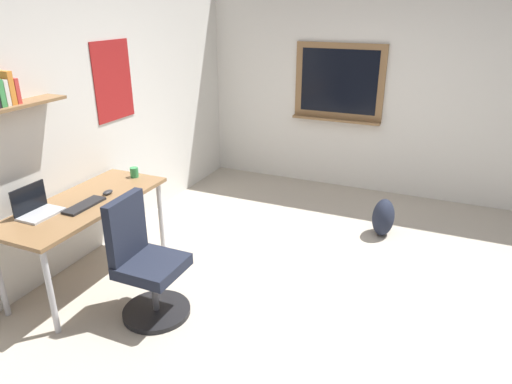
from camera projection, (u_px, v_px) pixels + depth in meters
name	position (u px, v px, depth m)	size (l,w,h in m)	color
ground_plane	(342.00, 293.00, 3.84)	(5.20, 5.20, 0.00)	#ADA393
wall_back	(90.00, 112.00, 4.24)	(5.00, 0.30, 2.60)	silver
wall_right	(398.00, 88.00, 5.43)	(0.22, 5.00, 2.60)	silver
desk	(85.00, 209.00, 3.81)	(1.48, 0.63, 0.73)	olive
office_chair	(145.00, 266.00, 3.46)	(0.52, 0.52, 0.95)	black
laptop	(36.00, 208.00, 3.53)	(0.31, 0.21, 0.23)	#ADAFB5
keyboard	(84.00, 205.00, 3.69)	(0.37, 0.13, 0.02)	black
computer_mouse	(108.00, 192.00, 3.92)	(0.10, 0.06, 0.03)	#262628
coffee_mug	(134.00, 172.00, 4.29)	(0.08, 0.08, 0.09)	#338C4C
backpack	(383.00, 217.00, 4.74)	(0.32, 0.22, 0.39)	#1E2333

